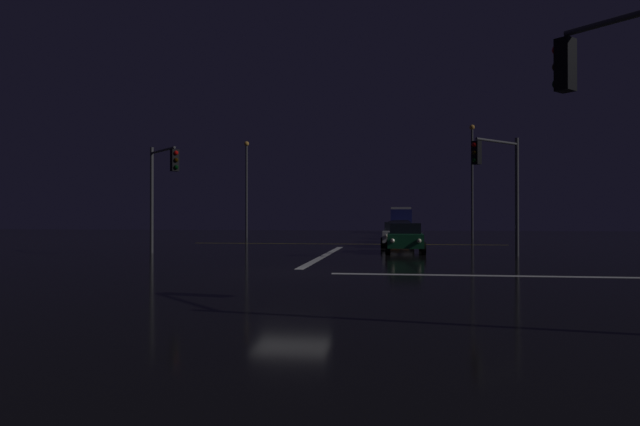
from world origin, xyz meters
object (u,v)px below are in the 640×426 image
(sedan_orange, at_px, (399,232))
(streetlamp_left_far, at_px, (247,182))
(sedan_white, at_px, (397,234))
(sedan_green, at_px, (405,238))
(box_truck, at_px, (401,219))
(streetlamp_right_far, at_px, (472,174))
(traffic_signal_nw, at_px, (162,179))
(traffic_signal_ne, at_px, (500,174))
(sedan_red, at_px, (400,228))
(sedan_silver, at_px, (401,227))
(sedan_blue, at_px, (399,230))

(sedan_orange, xyz_separation_m, streetlamp_left_far, (-13.63, 7.07, 4.25))
(sedan_white, distance_m, sedan_orange, 5.85)
(sedan_white, distance_m, streetlamp_left_far, 19.14)
(sedan_green, bearing_deg, box_truck, 89.85)
(streetlamp_right_far, bearing_deg, sedan_orange, -131.32)
(traffic_signal_nw, xyz_separation_m, streetlamp_left_far, (-1.67, 22.17, 1.27))
(sedan_orange, distance_m, streetlamp_right_far, 10.56)
(sedan_white, distance_m, traffic_signal_ne, 10.83)
(sedan_red, distance_m, sedan_silver, 6.70)
(streetlamp_left_far, bearing_deg, sedan_orange, -27.40)
(sedan_red, bearing_deg, box_truck, 89.19)
(streetlamp_left_far, bearing_deg, sedan_green, -53.84)
(sedan_white, distance_m, traffic_signal_nw, 15.30)
(sedan_red, relative_size, traffic_signal_ne, 0.76)
(traffic_signal_nw, xyz_separation_m, streetlamp_right_far, (18.18, 22.17, 1.81))
(sedan_blue, relative_size, sedan_red, 1.00)
(sedan_blue, xyz_separation_m, sedan_silver, (0.20, 13.22, 0.00))
(sedan_orange, height_order, traffic_signal_nw, traffic_signal_nw)
(sedan_white, xyz_separation_m, traffic_signal_nw, (-11.81, -9.25, 2.99))
(sedan_white, relative_size, traffic_signal_nw, 0.78)
(traffic_signal_nw, bearing_deg, sedan_green, 14.65)
(streetlamp_left_far, xyz_separation_m, streetlamp_right_far, (19.84, 0.00, 0.55))
(sedan_green, relative_size, sedan_blue, 1.00)
(sedan_orange, bearing_deg, sedan_red, 89.34)
(sedan_white, height_order, traffic_signal_nw, traffic_signal_nw)
(sedan_blue, distance_m, traffic_signal_ne, 22.44)
(traffic_signal_nw, bearing_deg, sedan_white, 38.09)
(sedan_green, height_order, box_truck, box_truck)
(sedan_orange, bearing_deg, streetlamp_left_far, 152.60)
(traffic_signal_ne, bearing_deg, sedan_silver, 97.00)
(sedan_red, distance_m, streetlamp_right_far, 9.85)
(box_truck, bearing_deg, streetlamp_left_far, -125.65)
(sedan_green, height_order, sedan_orange, same)
(sedan_orange, height_order, sedan_silver, same)
(sedan_silver, xyz_separation_m, streetlamp_left_far, (-13.87, -12.80, 4.25))
(sedan_silver, distance_m, box_truck, 6.74)
(sedan_red, relative_size, streetlamp_right_far, 0.44)
(sedan_blue, xyz_separation_m, traffic_signal_ne, (4.50, -21.77, 3.08))
(traffic_signal_nw, bearing_deg, sedan_silver, 70.77)
(traffic_signal_ne, height_order, streetlamp_right_far, streetlamp_right_far)
(sedan_white, relative_size, sedan_orange, 1.00)
(sedan_green, bearing_deg, sedan_silver, 90.00)
(sedan_orange, xyz_separation_m, traffic_signal_ne, (4.53, -15.11, 3.08))
(traffic_signal_ne, distance_m, streetlamp_left_far, 28.69)
(sedan_green, distance_m, traffic_signal_ne, 6.18)
(box_truck, bearing_deg, sedan_white, -90.88)
(sedan_blue, bearing_deg, sedan_red, 88.98)
(box_truck, distance_m, streetlamp_right_far, 20.71)
(box_truck, bearing_deg, streetlamp_right_far, -73.22)
(sedan_green, bearing_deg, sedan_orange, 91.16)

